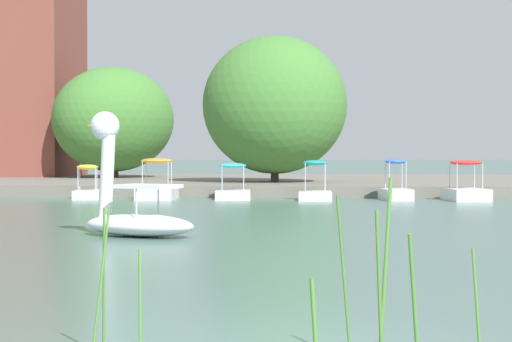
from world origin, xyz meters
TOP-DOWN VIEW (x-y plane):
  - shore_bank_far at (0.00, 41.72)m, footprint 159.35×22.71m
  - swan_boat at (-3.98, 12.24)m, footprint 2.91×2.16m
  - pedal_boat_red at (5.38, 28.51)m, footprint 1.68×2.44m
  - pedal_boat_blue at (2.79, 28.85)m, footprint 1.26×2.07m
  - pedal_boat_teal at (-0.27, 28.49)m, footprint 1.29×2.08m
  - pedal_boat_cyan at (-3.45, 28.89)m, footprint 1.50×2.16m
  - pedal_boat_orange at (-6.35, 28.54)m, footprint 1.48×2.40m
  - pedal_boat_yellow at (-9.12, 28.73)m, footprint 1.25×1.85m
  - tree_willow_overhanging at (-11.39, 43.41)m, footprint 8.99×9.16m
  - tree_willow_near_path at (-2.23, 35.98)m, footprint 9.31×9.30m
  - reed_clump_foreground at (0.44, -0.75)m, footprint 3.99×1.63m

SIDE VIEW (x-z plane):
  - shore_bank_far at x=0.00m, z-range 0.00..0.46m
  - pedal_boat_yellow at x=-9.12m, z-range -0.30..1.04m
  - pedal_boat_teal at x=-0.27m, z-range -0.36..1.16m
  - pedal_boat_blue at x=2.79m, z-range -0.38..1.18m
  - pedal_boat_cyan at x=-3.45m, z-range -0.30..1.11m
  - pedal_boat_red at x=5.38m, z-range -0.32..1.21m
  - pedal_boat_orange at x=-6.35m, z-range -0.35..1.24m
  - reed_clump_foreground at x=0.44m, z-range -0.17..1.43m
  - swan_boat at x=-3.98m, z-range -0.66..2.05m
  - tree_willow_overhanging at x=-11.39m, z-range 0.61..6.60m
  - tree_willow_near_path at x=-2.23m, z-range 0.64..7.34m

